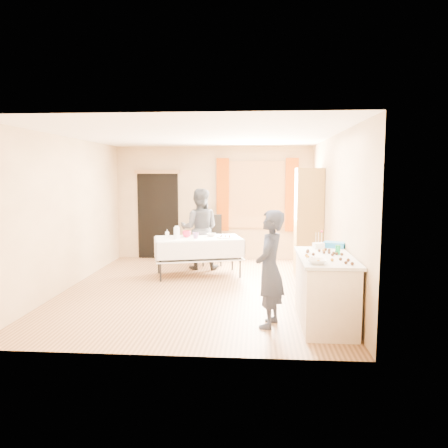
# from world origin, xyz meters

# --- Properties ---
(floor) EXTENTS (4.50, 5.50, 0.02)m
(floor) POSITION_xyz_m (0.00, 0.00, -0.01)
(floor) COLOR #9E7047
(floor) RESTS_ON ground
(ceiling) EXTENTS (4.50, 5.50, 0.02)m
(ceiling) POSITION_xyz_m (0.00, 0.00, 2.61)
(ceiling) COLOR white
(ceiling) RESTS_ON floor
(wall_back) EXTENTS (4.50, 0.02, 2.60)m
(wall_back) POSITION_xyz_m (0.00, 2.76, 1.30)
(wall_back) COLOR tan
(wall_back) RESTS_ON floor
(wall_front) EXTENTS (4.50, 0.02, 2.60)m
(wall_front) POSITION_xyz_m (0.00, -2.76, 1.30)
(wall_front) COLOR tan
(wall_front) RESTS_ON floor
(wall_left) EXTENTS (0.02, 5.50, 2.60)m
(wall_left) POSITION_xyz_m (-2.26, 0.00, 1.30)
(wall_left) COLOR tan
(wall_left) RESTS_ON floor
(wall_right) EXTENTS (0.02, 5.50, 2.60)m
(wall_right) POSITION_xyz_m (2.26, 0.00, 1.30)
(wall_right) COLOR tan
(wall_right) RESTS_ON floor
(window_frame) EXTENTS (1.32, 0.06, 1.52)m
(window_frame) POSITION_xyz_m (1.00, 2.72, 1.50)
(window_frame) COLOR olive
(window_frame) RESTS_ON wall_back
(window_pane) EXTENTS (1.20, 0.02, 1.40)m
(window_pane) POSITION_xyz_m (1.00, 2.71, 1.50)
(window_pane) COLOR white
(window_pane) RESTS_ON wall_back
(curtain_left) EXTENTS (0.28, 0.06, 1.65)m
(curtain_left) POSITION_xyz_m (0.22, 2.67, 1.50)
(curtain_left) COLOR #963A04
(curtain_left) RESTS_ON wall_back
(curtain_right) EXTENTS (0.28, 0.06, 1.65)m
(curtain_right) POSITION_xyz_m (1.78, 2.67, 1.50)
(curtain_right) COLOR #963A04
(curtain_right) RESTS_ON wall_back
(doorway) EXTENTS (0.95, 0.04, 2.00)m
(doorway) POSITION_xyz_m (-1.30, 2.73, 1.00)
(doorway) COLOR black
(doorway) RESTS_ON floor
(door_lintel) EXTENTS (1.05, 0.06, 0.08)m
(door_lintel) POSITION_xyz_m (-1.30, 2.70, 2.02)
(door_lintel) COLOR olive
(door_lintel) RESTS_ON wall_back
(cabinet) EXTENTS (0.50, 0.60, 2.08)m
(cabinet) POSITION_xyz_m (1.99, 1.20, 1.04)
(cabinet) COLOR olive
(cabinet) RESTS_ON floor
(counter) EXTENTS (0.69, 1.46, 0.91)m
(counter) POSITION_xyz_m (1.89, -1.58, 0.45)
(counter) COLOR #F0DEC5
(counter) RESTS_ON floor
(party_table) EXTENTS (1.83, 1.26, 0.75)m
(party_table) POSITION_xyz_m (-0.13, 1.02, 0.44)
(party_table) COLOR black
(party_table) RESTS_ON floor
(chair) EXTENTS (0.49, 0.49, 1.08)m
(chair) POSITION_xyz_m (0.02, 2.10, 0.32)
(chair) COLOR black
(chair) RESTS_ON floor
(girl) EXTENTS (0.73, 0.64, 1.52)m
(girl) POSITION_xyz_m (1.16, -1.72, 0.76)
(girl) COLOR #202538
(girl) RESTS_ON floor
(woman) EXTENTS (0.84, 0.67, 1.67)m
(woman) POSITION_xyz_m (-0.19, 1.65, 0.84)
(woman) COLOR black
(woman) RESTS_ON floor
(soda_can) EXTENTS (0.07, 0.07, 0.12)m
(soda_can) POSITION_xyz_m (2.07, -1.46, 0.97)
(soda_can) COLOR #15A056
(soda_can) RESTS_ON counter
(mixing_bowl) EXTENTS (0.25, 0.25, 0.06)m
(mixing_bowl) POSITION_xyz_m (1.70, -2.10, 0.94)
(mixing_bowl) COLOR white
(mixing_bowl) RESTS_ON counter
(foam_block) EXTENTS (0.17, 0.14, 0.08)m
(foam_block) POSITION_xyz_m (1.88, -1.01, 0.95)
(foam_block) COLOR white
(foam_block) RESTS_ON counter
(blue_basket) EXTENTS (0.35, 0.30, 0.08)m
(blue_basket) POSITION_xyz_m (2.12, -0.91, 0.95)
(blue_basket) COLOR #1E76BB
(blue_basket) RESTS_ON counter
(pitcher) EXTENTS (0.11, 0.11, 0.22)m
(pitcher) POSITION_xyz_m (-0.52, 0.83, 0.86)
(pitcher) COLOR silver
(pitcher) RESTS_ON party_table
(cup_red) EXTENTS (0.19, 0.19, 0.13)m
(cup_red) POSITION_xyz_m (-0.36, 1.05, 0.81)
(cup_red) COLOR red
(cup_red) RESTS_ON party_table
(cup_rainbow) EXTENTS (0.19, 0.19, 0.11)m
(cup_rainbow) POSITION_xyz_m (-0.16, 0.88, 0.81)
(cup_rainbow) COLOR red
(cup_rainbow) RESTS_ON party_table
(small_bowl) EXTENTS (0.21, 0.21, 0.06)m
(small_bowl) POSITION_xyz_m (0.10, 1.21, 0.78)
(small_bowl) COLOR white
(small_bowl) RESTS_ON party_table
(pastry_tray) EXTENTS (0.34, 0.32, 0.02)m
(pastry_tray) POSITION_xyz_m (0.40, 1.01, 0.76)
(pastry_tray) COLOR white
(pastry_tray) RESTS_ON party_table
(bottle) EXTENTS (0.09, 0.09, 0.15)m
(bottle) POSITION_xyz_m (-0.74, 1.02, 0.83)
(bottle) COLOR white
(bottle) RESTS_ON party_table
(cake_balls) EXTENTS (0.51, 0.99, 0.04)m
(cake_balls) POSITION_xyz_m (1.87, -1.64, 0.93)
(cake_balls) COLOR #3F2314
(cake_balls) RESTS_ON counter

